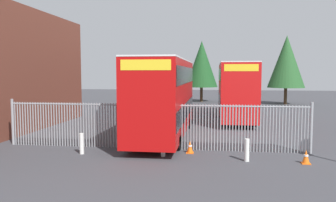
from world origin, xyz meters
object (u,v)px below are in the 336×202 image
(bollard_center_front, at_px, (163,146))
(traffic_cone_by_gate, at_px, (306,157))
(double_decker_bus_behind_fence_left, at_px, (236,89))
(double_decker_bus_behind_fence_right, at_px, (163,85))
(double_decker_bus_near_gate, at_px, (165,95))
(bollard_near_left, at_px, (82,144))
(traffic_cone_mid_forecourt, at_px, (190,147))
(bollard_near_right, at_px, (247,150))

(bollard_center_front, xyz_separation_m, traffic_cone_by_gate, (5.92, -0.43, -0.19))
(double_decker_bus_behind_fence_left, xyz_separation_m, double_decker_bus_behind_fence_right, (-6.91, 7.42, 0.00))
(double_decker_bus_near_gate, xyz_separation_m, bollard_near_left, (-3.10, -4.71, -1.95))
(traffic_cone_mid_forecourt, bearing_deg, double_decker_bus_near_gate, 114.22)
(double_decker_bus_behind_fence_right, distance_m, traffic_cone_by_gate, 22.47)
(bollard_near_right, relative_size, traffic_cone_mid_forecourt, 1.61)
(double_decker_bus_behind_fence_left, relative_size, traffic_cone_by_gate, 18.32)
(bollard_near_right, relative_size, traffic_cone_by_gate, 1.61)
(double_decker_bus_near_gate, height_order, bollard_near_right, double_decker_bus_near_gate)
(bollard_near_left, bearing_deg, traffic_cone_mid_forecourt, 9.74)
(double_decker_bus_near_gate, distance_m, traffic_cone_by_gate, 8.55)
(double_decker_bus_near_gate, xyz_separation_m, bollard_near_right, (4.19, -5.02, -1.95))
(double_decker_bus_near_gate, distance_m, double_decker_bus_behind_fence_right, 15.60)
(bollard_near_left, xyz_separation_m, bollard_center_front, (3.71, 0.06, 0.00))
(bollard_near_left, bearing_deg, bollard_center_front, 0.92)
(double_decker_bus_near_gate, xyz_separation_m, double_decker_bus_behind_fence_right, (-2.43, 15.41, 0.00))
(traffic_cone_by_gate, bearing_deg, bollard_near_right, 178.54)
(double_decker_bus_behind_fence_left, distance_m, bollard_center_front, 13.37)
(traffic_cone_by_gate, bearing_deg, double_decker_bus_near_gate, 142.09)
(double_decker_bus_near_gate, relative_size, bollard_center_front, 11.38)
(double_decker_bus_near_gate, height_order, bollard_center_front, double_decker_bus_near_gate)
(bollard_center_front, height_order, traffic_cone_mid_forecourt, bollard_center_front)
(traffic_cone_by_gate, distance_m, traffic_cone_mid_forecourt, 4.93)
(double_decker_bus_near_gate, height_order, double_decker_bus_behind_fence_left, same)
(bollard_center_front, relative_size, bollard_near_right, 1.00)
(double_decker_bus_behind_fence_left, xyz_separation_m, bollard_center_front, (-3.87, -12.65, -1.95))
(bollard_near_right, bearing_deg, bollard_near_left, 177.55)
(double_decker_bus_behind_fence_left, bearing_deg, double_decker_bus_near_gate, -119.30)
(bollard_near_left, distance_m, traffic_cone_by_gate, 9.64)
(double_decker_bus_behind_fence_right, height_order, bollard_near_left, double_decker_bus_behind_fence_right)
(double_decker_bus_behind_fence_right, xyz_separation_m, bollard_near_left, (-0.68, -20.12, -1.95))
(double_decker_bus_behind_fence_left, bearing_deg, traffic_cone_by_gate, -81.12)
(double_decker_bus_behind_fence_left, relative_size, bollard_center_front, 11.38)
(bollard_near_right, bearing_deg, bollard_center_front, 174.08)
(double_decker_bus_behind_fence_right, xyz_separation_m, traffic_cone_by_gate, (8.96, -20.50, -2.13))
(bollard_near_left, distance_m, traffic_cone_mid_forecourt, 4.92)
(double_decker_bus_behind_fence_left, xyz_separation_m, traffic_cone_mid_forecourt, (-2.74, -11.87, -2.13))
(double_decker_bus_behind_fence_right, bearing_deg, bollard_near_left, -91.92)
(double_decker_bus_near_gate, relative_size, bollard_near_left, 11.38)
(bollard_near_left, distance_m, bollard_center_front, 3.71)
(bollard_near_left, distance_m, bollard_near_right, 7.30)
(bollard_near_right, bearing_deg, double_decker_bus_behind_fence_right, 107.94)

